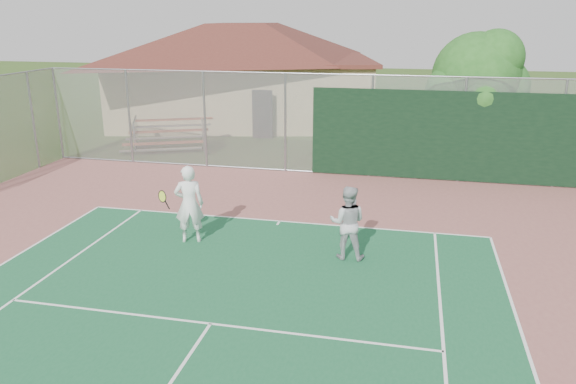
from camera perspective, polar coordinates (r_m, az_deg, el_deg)
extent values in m
cylinder|color=gray|center=(23.58, -22.32, 7.32)|extent=(0.08, 0.08, 3.50)
cylinder|color=gray|center=(22.02, -15.82, 7.33)|extent=(0.08, 0.08, 3.50)
cylinder|color=gray|center=(20.78, -8.43, 7.23)|extent=(0.08, 0.08, 3.50)
cylinder|color=gray|center=(19.92, -0.28, 6.98)|extent=(0.08, 0.08, 3.50)
cylinder|color=gray|center=(19.49, 8.42, 6.56)|extent=(0.08, 0.08, 3.50)
cylinder|color=gray|center=(19.51, 17.27, 5.97)|extent=(0.08, 0.08, 3.50)
cylinder|color=gray|center=(20.00, 25.88, 5.27)|extent=(0.08, 0.08, 3.50)
cylinder|color=gray|center=(19.48, 2.65, 11.92)|extent=(20.00, 0.05, 0.05)
cylinder|color=gray|center=(20.11, 2.51, 2.09)|extent=(20.00, 0.05, 0.05)
cube|color=#999EA0|center=(19.73, 2.58, 6.86)|extent=(20.00, 0.02, 3.50)
cube|color=black|center=(19.50, 17.23, 5.37)|extent=(10.00, 0.04, 3.00)
cylinder|color=gray|center=(22.38, -24.47, 6.58)|extent=(0.08, 0.08, 3.50)
cube|color=tan|center=(30.27, -4.42, 10.19)|extent=(14.06, 10.86, 3.14)
cube|color=brown|center=(30.11, -4.50, 13.26)|extent=(14.68, 11.48, 0.19)
pyramid|color=brown|center=(30.03, -4.58, 16.74)|extent=(15.46, 11.95, 1.88)
cube|color=black|center=(25.76, -2.62, 7.89)|extent=(0.94, 0.06, 2.20)
cube|color=#B84E2A|center=(23.69, -12.53, 4.88)|extent=(3.12, 1.61, 0.05)
cube|color=#B2B5BA|center=(23.50, -12.78, 4.22)|extent=(3.11, 1.58, 0.04)
cube|color=#B84E2A|center=(24.15, -12.00, 6.08)|extent=(3.12, 1.61, 0.05)
cube|color=#B2B5BA|center=(23.95, -12.23, 5.44)|extent=(3.11, 1.58, 0.04)
cube|color=#B84E2A|center=(24.62, -11.48, 7.23)|extent=(3.12, 1.61, 0.05)
cube|color=#B2B5BA|center=(24.41, -11.71, 6.61)|extent=(3.11, 1.58, 0.04)
cube|color=#B2B5BA|center=(24.85, -15.21, 5.78)|extent=(0.86, 1.83, 1.20)
cube|color=#B2B5BA|center=(23.60, -8.57, 5.60)|extent=(0.86, 1.83, 1.20)
cylinder|color=#3C2316|center=(21.18, 18.02, 5.56)|extent=(0.34, 0.34, 2.63)
sphere|color=#1F541A|center=(20.88, 18.56, 11.11)|extent=(3.01, 3.01, 3.01)
sphere|color=#1F541A|center=(21.30, 20.68, 9.98)|extent=(2.07, 2.07, 2.07)
sphere|color=#1F541A|center=(20.50, 16.41, 9.87)|extent=(1.88, 1.88, 1.88)
sphere|color=#1F541A|center=(20.13, 19.16, 9.22)|extent=(1.69, 1.69, 1.69)
sphere|color=#1F541A|center=(21.62, 17.57, 10.88)|extent=(1.88, 1.88, 1.88)
sphere|color=#1F541A|center=(20.71, 20.37, 12.72)|extent=(1.88, 1.88, 1.88)
imported|color=white|center=(13.90, -10.00, -1.29)|extent=(0.82, 0.66, 1.94)
imported|color=#AFB1B4|center=(12.86, 6.06, -3.18)|extent=(0.86, 0.68, 1.72)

